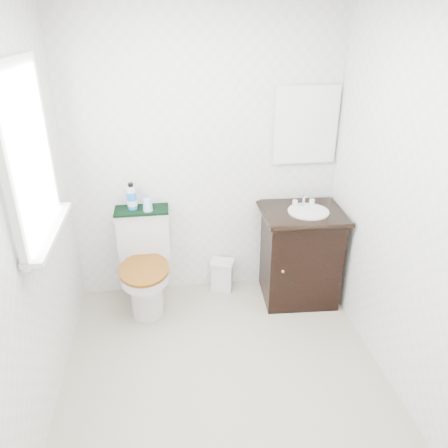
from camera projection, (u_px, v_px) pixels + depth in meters
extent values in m
plane|color=#ABA28A|center=(225.00, 380.00, 2.97)|extent=(2.40, 2.40, 0.00)
plane|color=silver|center=(205.00, 158.00, 3.53)|extent=(2.40, 0.00, 2.40)
plane|color=silver|center=(278.00, 380.00, 1.38)|extent=(2.40, 0.00, 2.40)
plane|color=silver|center=(21.00, 233.00, 2.32)|extent=(0.00, 2.40, 2.40)
plane|color=silver|center=(409.00, 210.00, 2.59)|extent=(0.00, 2.40, 2.40)
cube|color=white|center=(27.00, 155.00, 2.40)|extent=(0.02, 0.70, 0.90)
cube|color=silver|center=(306.00, 125.00, 3.50)|extent=(0.50, 0.02, 0.60)
cylinder|color=silver|center=(147.00, 293.00, 3.55)|extent=(0.26, 0.26, 0.40)
cube|color=silver|center=(147.00, 277.00, 3.78)|extent=(0.26, 0.28, 0.40)
cube|color=silver|center=(144.00, 235.00, 3.62)|extent=(0.42, 0.18, 0.38)
cube|color=silver|center=(142.00, 213.00, 3.54)|extent=(0.44, 0.20, 0.03)
cylinder|color=silver|center=(144.00, 275.00, 3.43)|extent=(0.38, 0.38, 0.08)
cylinder|color=brown|center=(144.00, 269.00, 3.41)|extent=(0.40, 0.40, 0.03)
cube|color=black|center=(300.00, 257.00, 3.71)|extent=(0.62, 0.54, 0.78)
cube|color=black|center=(303.00, 213.00, 3.53)|extent=(0.66, 0.58, 0.04)
cylinder|color=silver|center=(308.00, 212.00, 3.49)|extent=(0.33, 0.33, 0.01)
ellipsoid|color=silver|center=(308.00, 218.00, 3.52)|extent=(0.28, 0.28, 0.14)
cylinder|color=silver|center=(304.00, 200.00, 3.60)|extent=(0.02, 0.02, 0.10)
cube|color=silver|center=(222.00, 276.00, 3.91)|extent=(0.21, 0.18, 0.26)
cube|color=silver|center=(222.00, 263.00, 3.85)|extent=(0.23, 0.21, 0.03)
cube|color=black|center=(141.00, 210.00, 3.52)|extent=(0.43, 0.22, 0.02)
cylinder|color=blue|center=(132.00, 200.00, 3.50)|extent=(0.08, 0.08, 0.14)
cylinder|color=silver|center=(131.00, 189.00, 3.45)|extent=(0.08, 0.08, 0.05)
cylinder|color=black|center=(131.00, 185.00, 3.44)|extent=(0.04, 0.04, 0.03)
cone|color=#90B9EC|center=(148.00, 205.00, 3.47)|extent=(0.08, 0.08, 0.10)
ellipsoid|color=#1A8073|center=(301.00, 205.00, 3.60)|extent=(0.06, 0.04, 0.02)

